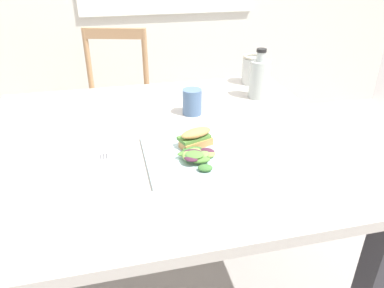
% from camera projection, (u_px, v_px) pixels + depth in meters
% --- Properties ---
extents(dining_table, '(1.15, 1.03, 0.74)m').
position_uv_depth(dining_table, '(166.00, 168.00, 1.22)').
color(dining_table, '#BCB7AD').
rests_on(dining_table, ground).
extents(chair_wooden_far, '(0.50, 0.50, 0.87)m').
position_uv_depth(chair_wooden_far, '(115.00, 107.00, 2.15)').
color(chair_wooden_far, tan).
rests_on(chair_wooden_far, ground).
extents(plate_lunch, '(0.29, 0.29, 0.01)m').
position_uv_depth(plate_lunch, '(195.00, 155.00, 1.05)').
color(plate_lunch, silver).
rests_on(plate_lunch, dining_table).
extents(sandwich_half_front, '(0.11, 0.08, 0.06)m').
position_uv_depth(sandwich_half_front, '(195.00, 138.00, 1.08)').
color(sandwich_half_front, tan).
rests_on(sandwich_half_front, plate_lunch).
extents(salad_mixed_greens, '(0.12, 0.14, 0.03)m').
position_uv_depth(salad_mixed_greens, '(197.00, 155.00, 1.01)').
color(salad_mixed_greens, '#84A84C').
rests_on(salad_mixed_greens, plate_lunch).
extents(napkin_folded, '(0.11, 0.23, 0.00)m').
position_uv_depth(napkin_folded, '(105.00, 172.00, 0.98)').
color(napkin_folded, white).
rests_on(napkin_folded, dining_table).
extents(fork_on_napkin, '(0.03, 0.19, 0.00)m').
position_uv_depth(fork_on_napkin, '(104.00, 168.00, 0.99)').
color(fork_on_napkin, silver).
rests_on(fork_on_napkin, napkin_folded).
extents(bottle_cold_brew, '(0.08, 0.08, 0.19)m').
position_uv_depth(bottle_cold_brew, '(259.00, 81.00, 1.44)').
color(bottle_cold_brew, black).
rests_on(bottle_cold_brew, dining_table).
extents(mason_jar_iced_tea, '(0.09, 0.09, 0.13)m').
position_uv_depth(mason_jar_iced_tea, '(252.00, 71.00, 1.60)').
color(mason_jar_iced_tea, '#995623').
rests_on(mason_jar_iced_tea, dining_table).
extents(cup_extra_side, '(0.07, 0.07, 0.09)m').
position_uv_depth(cup_extra_side, '(192.00, 102.00, 1.30)').
color(cup_extra_side, '#4C6B93').
rests_on(cup_extra_side, dining_table).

